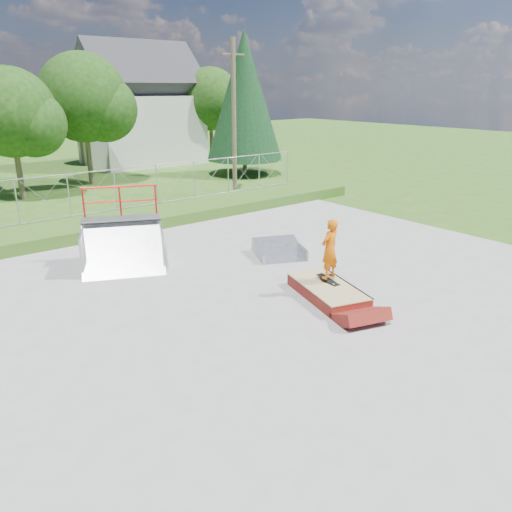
{
  "coord_description": "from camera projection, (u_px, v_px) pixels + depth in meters",
  "views": [
    {
      "loc": [
        -8.52,
        -10.0,
        5.62
      ],
      "look_at": [
        -0.23,
        0.42,
        1.1
      ],
      "focal_mm": 35.0,
      "sensor_mm": 36.0,
      "label": 1
    }
  ],
  "objects": [
    {
      "name": "conifer_tree",
      "position": [
        244.0,
        96.0,
        32.29
      ],
      "size": [
        5.04,
        5.04,
        9.1
      ],
      "color": "brown",
      "rests_on": "ground"
    },
    {
      "name": "grass_berm",
      "position": [
        127.0,
        220.0,
        21.2
      ],
      "size": [
        24.0,
        3.0,
        0.5
      ],
      "primitive_type": "cube",
      "color": "#2A5819",
      "rests_on": "ground"
    },
    {
      "name": "skateboard",
      "position": [
        328.0,
        280.0,
        14.12
      ],
      "size": [
        0.28,
        0.81,
        0.13
      ],
      "primitive_type": "cube",
      "rotation": [
        0.14,
        0.0,
        -0.08
      ],
      "color": "black",
      "rests_on": "grind_box"
    },
    {
      "name": "tree_back_mid",
      "position": [
        82.0,
        115.0,
        36.79
      ],
      "size": [
        4.08,
        3.84,
        5.7
      ],
      "color": "brown",
      "rests_on": "ground"
    },
    {
      "name": "ground",
      "position": [
        271.0,
        294.0,
        14.24
      ],
      "size": [
        120.0,
        120.0,
        0.0
      ],
      "primitive_type": "plane",
      "color": "#2A5819",
      "rests_on": "ground"
    },
    {
      "name": "tree_center",
      "position": [
        89.0,
        101.0,
        29.0
      ],
      "size": [
        5.44,
        5.12,
        7.6
      ],
      "color": "brown",
      "rests_on": "ground"
    },
    {
      "name": "tree_right_far",
      "position": [
        215.0,
        102.0,
        38.84
      ],
      "size": [
        5.1,
        4.8,
        7.12
      ],
      "color": "brown",
      "rests_on": "ground"
    },
    {
      "name": "gable_house",
      "position": [
        141.0,
        112.0,
        37.58
      ],
      "size": [
        8.4,
        6.08,
        8.94
      ],
      "color": "beige",
      "rests_on": "ground"
    },
    {
      "name": "tree_left_near",
      "position": [
        17.0,
        116.0,
        25.06
      ],
      "size": [
        4.76,
        4.48,
        6.65
      ],
      "color": "brown",
      "rests_on": "ground"
    },
    {
      "name": "quarter_pipe",
      "position": [
        122.0,
        231.0,
        15.88
      ],
      "size": [
        3.19,
        3.0,
        2.52
      ],
      "primitive_type": null,
      "rotation": [
        0.0,
        0.0,
        -0.43
      ],
      "color": "gray",
      "rests_on": "concrete_pad"
    },
    {
      "name": "grind_box",
      "position": [
        327.0,
        292.0,
        13.93
      ],
      "size": [
        1.95,
        2.86,
        0.39
      ],
      "rotation": [
        0.0,
        0.0,
        -0.29
      ],
      "color": "maroon",
      "rests_on": "concrete_pad"
    },
    {
      "name": "skater",
      "position": [
        330.0,
        252.0,
        13.85
      ],
      "size": [
        0.67,
        0.49,
        1.7
      ],
      "primitive_type": "imported",
      "rotation": [
        0.0,
        0.0,
        3.29
      ],
      "color": "orange",
      "rests_on": "grind_box"
    },
    {
      "name": "concrete_pad",
      "position": [
        271.0,
        294.0,
        14.24
      ],
      "size": [
        20.0,
        16.0,
        0.04
      ],
      "primitive_type": "cube",
      "color": "gray",
      "rests_on": "ground"
    },
    {
      "name": "flat_bank_ramp",
      "position": [
        279.0,
        250.0,
        17.31
      ],
      "size": [
        2.15,
        2.2,
        0.49
      ],
      "primitive_type": null,
      "rotation": [
        0.0,
        0.0,
        -0.42
      ],
      "color": "gray",
      "rests_on": "concrete_pad"
    },
    {
      "name": "chain_link_fence",
      "position": [
        115.0,
        190.0,
        21.57
      ],
      "size": [
        20.0,
        0.06,
        1.8
      ],
      "primitive_type": null,
      "color": "#9FA1A8",
      "rests_on": "grass_berm"
    },
    {
      "name": "utility_pole",
      "position": [
        234.0,
        119.0,
        26.27
      ],
      "size": [
        0.24,
        0.24,
        8.0
      ],
      "primitive_type": "cylinder",
      "color": "brown",
      "rests_on": "ground"
    }
  ]
}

